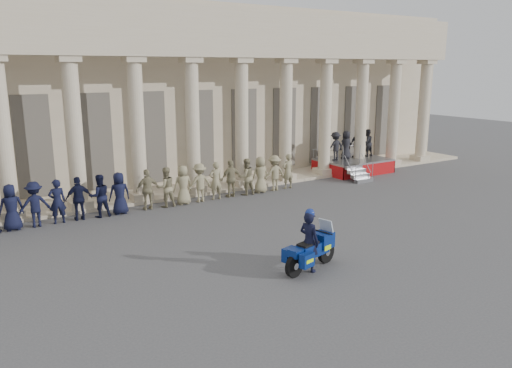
# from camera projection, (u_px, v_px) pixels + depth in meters

# --- Properties ---
(ground) EXTENTS (90.00, 90.00, 0.00)m
(ground) POSITION_uv_depth(u_px,v_px,m) (263.00, 251.00, 16.21)
(ground) COLOR #414143
(ground) RESTS_ON ground
(building) EXTENTS (40.00, 12.50, 9.00)m
(building) POSITION_uv_depth(u_px,v_px,m) (118.00, 92.00, 27.38)
(building) COLOR tan
(building) RESTS_ON ground
(officer_rank) EXTENTS (20.41, 0.65, 1.73)m
(officer_rank) POSITION_uv_depth(u_px,v_px,m) (81.00, 198.00, 19.44)
(officer_rank) COLOR black
(officer_rank) RESTS_ON ground
(reviewing_stand) EXTENTS (3.86, 3.80, 2.37)m
(reviewing_stand) POSITION_uv_depth(u_px,v_px,m) (352.00, 151.00, 28.24)
(reviewing_stand) COLOR gray
(reviewing_stand) RESTS_ON ground
(motorcycle) EXTENTS (2.15, 1.11, 1.40)m
(motorcycle) POSITION_uv_depth(u_px,v_px,m) (311.00, 250.00, 14.65)
(motorcycle) COLOR black
(motorcycle) RESTS_ON ground
(rider) EXTENTS (0.58, 0.74, 1.89)m
(rider) POSITION_uv_depth(u_px,v_px,m) (309.00, 240.00, 14.49)
(rider) COLOR black
(rider) RESTS_ON ground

